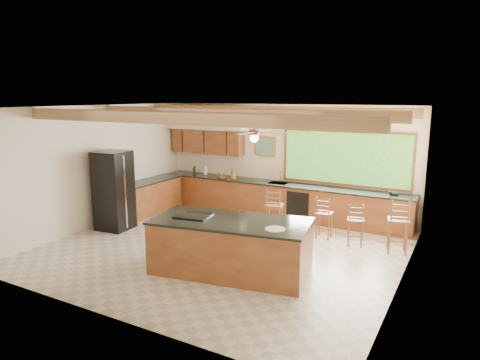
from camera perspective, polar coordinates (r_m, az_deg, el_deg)
The scene contains 9 objects.
ground at distance 9.28m, azimuth -2.41°, elevation -9.18°, with size 7.20×7.20×0.00m, color beige.
room_shell at distance 9.40m, azimuth -1.33°, elevation 5.00°, with size 7.27×6.54×3.02m.
counter_run at distance 11.62m, azimuth 0.58°, elevation -2.54°, with size 7.12×3.10×1.26m.
island at distance 7.99m, azimuth -1.21°, elevation -8.77°, with size 3.06×1.83×1.02m.
refrigerator at distance 10.83m, azimuth -16.49°, elevation -1.35°, with size 0.82×0.80×1.92m.
bar_stool_a at distance 10.16m, azimuth 4.46°, elevation -3.51°, with size 0.47×0.47×1.10m.
bar_stool_b at distance 9.93m, azimuth 11.08°, elevation -4.47°, with size 0.38×0.38×0.98m.
bar_stool_c at distance 9.59m, azimuth 15.11°, elevation -5.28°, with size 0.43×0.43×0.97m.
bar_stool_d at distance 9.39m, azimuth 20.31°, elevation -5.21°, with size 0.50×0.50×1.16m.
Camera 1 is at (4.54, -7.42, 3.24)m, focal length 32.00 mm.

